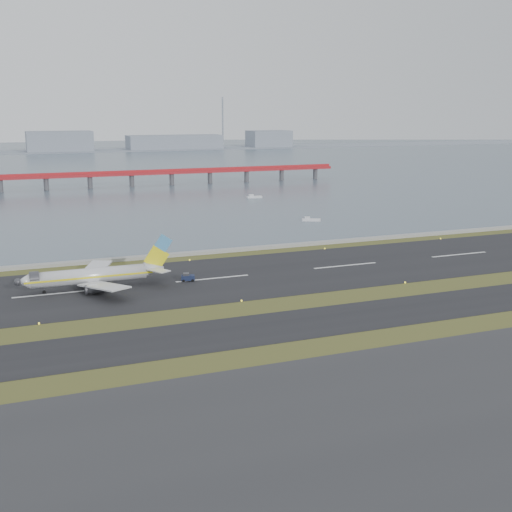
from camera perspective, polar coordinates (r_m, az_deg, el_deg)
name	(u,v)px	position (r m, az deg, el deg)	size (l,w,h in m)	color
ground	(253,311)	(143.27, -0.26, -4.90)	(1000.00, 1000.00, 0.00)	#394619
apron_strip	(390,418)	(97.64, 11.80, -13.92)	(1000.00, 50.00, 0.10)	#2B2B2E
taxiway_strip	(274,327)	(132.70, 1.62, -6.34)	(1000.00, 18.00, 0.10)	black
runway_strip	(212,279)	(170.49, -3.89, -2.02)	(1000.00, 45.00, 0.10)	black
seawall	(183,254)	(198.42, -6.50, 0.17)	(1000.00, 2.50, 1.00)	#979791
bay_water	(64,162)	(591.04, -16.69, 8.01)	(1400.00, 800.00, 1.30)	#485966
red_pier	(132,174)	(385.37, -11.00, 7.14)	(260.00, 5.00, 10.20)	#A51C22
far_shoreline	(63,146)	(750.96, -16.75, 9.37)	(1400.00, 80.00, 60.50)	gray
airliner	(96,275)	(164.78, -14.06, -1.68)	(38.52, 32.89, 12.80)	silver
pushback_tug	(188,277)	(168.35, -6.10, -1.90)	(3.79, 2.68, 2.21)	#151E3B
workboat_near	(311,220)	(260.62, 4.87, 3.24)	(7.64, 5.01, 1.78)	silver
workboat_far	(254,197)	(329.57, -0.20, 5.29)	(7.92, 2.64, 1.91)	silver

